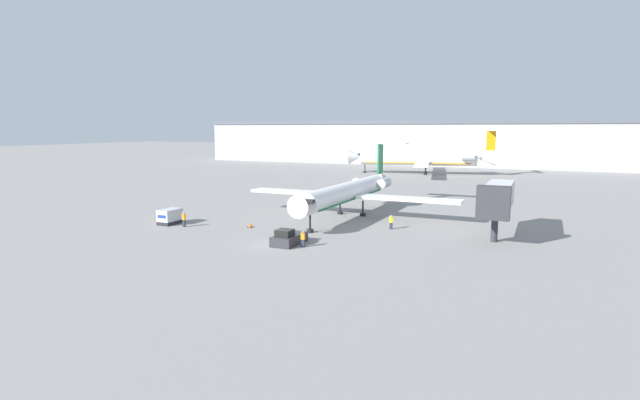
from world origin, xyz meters
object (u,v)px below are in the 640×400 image
Objects in this scene: worker_near_tug at (303,239)px; jet_bridge at (498,197)px; worker_on_apron at (184,219)px; pushback_tug at (289,238)px; worker_by_wing at (391,222)px; traffic_cone_left at (250,225)px; airplane_main at (349,191)px; luggage_cart at (170,217)px; airplane_parked_far_left at (421,158)px.

jet_bridge is at bearing 36.41° from worker_near_tug.
worker_on_apron is (-17.70, 3.31, 0.12)m from worker_near_tug.
pushback_tug is at bearing -9.77° from worker_on_apron.
pushback_tug is 2.63× the size of worker_by_wing.
worker_by_wing is 12.27m from jet_bridge.
pushback_tug is at bearing 162.88° from worker_near_tug.
pushback_tug is at bearing -34.85° from traffic_cone_left.
airplane_main is at bearing 91.14° from pushback_tug.
traffic_cone_left is (10.22, 2.34, -0.64)m from luggage_cart.
airplane_main is 23.48m from luggage_cart.
pushback_tug reaches higher than worker_by_wing.
airplane_parked_far_left is (12.59, 80.48, 3.27)m from luggage_cart.
luggage_cart is (-18.21, -14.62, -2.46)m from airplane_main.
worker_near_tug is at bearing -84.67° from airplane_parked_far_left.
worker_on_apron is at bearing 169.42° from worker_near_tug.
traffic_cone_left is at bearing -123.03° from airplane_main.
worker_near_tug is (1.91, -0.59, 0.23)m from pushback_tug.
worker_by_wing is (25.94, 8.30, -0.07)m from luggage_cart.
pushback_tug is 2.69× the size of worker_near_tug.
luggage_cart is (-18.57, 3.48, 0.32)m from pushback_tug.
worker_by_wing is at bearing -178.48° from jet_bridge.
worker_by_wing is at bearing 21.36° from worker_on_apron.
worker_on_apron reaches higher than worker_near_tug.
worker_on_apron is 2.77× the size of traffic_cone_left.
airplane_main is 6.79× the size of pushback_tug.
luggage_cart is 10.51m from traffic_cone_left.
airplane_main is 18.27× the size of worker_near_tug.
traffic_cone_left is at bearing 22.56° from worker_on_apron.
traffic_cone_left is (-7.99, -12.28, -3.10)m from airplane_main.
pushback_tug is 16.03m from worker_on_apron.
jet_bridge reaches higher than worker_near_tug.
worker_on_apron reaches higher than traffic_cone_left.
jet_bridge is at bearing -17.14° from airplane_main.
worker_on_apron reaches higher than worker_by_wing.
airplane_main is 21.92m from worker_on_apron.
jet_bridge reaches higher than pushback_tug.
airplane_main is at bearing 96.93° from worker_near_tug.
airplane_main reaches higher than pushback_tug.
airplane_main is 66.11m from airplane_parked_far_left.
worker_near_tug is 13.52m from worker_by_wing.
jet_bridge reaches higher than worker_on_apron.
airplane_parked_far_left reaches higher than pushback_tug.
worker_near_tug is 84.98m from airplane_parked_far_left.
worker_by_wing is 24.87m from worker_on_apron.
worker_by_wing is 0.92× the size of worker_on_apron.
jet_bridge is at bearing 1.52° from worker_by_wing.
worker_on_apron is 0.16× the size of jet_bridge.
jet_bridge is at bearing 12.88° from luggage_cart.
worker_on_apron is 36.30m from jet_bridge.
jet_bridge is (27.45, 6.28, 4.15)m from traffic_cone_left.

